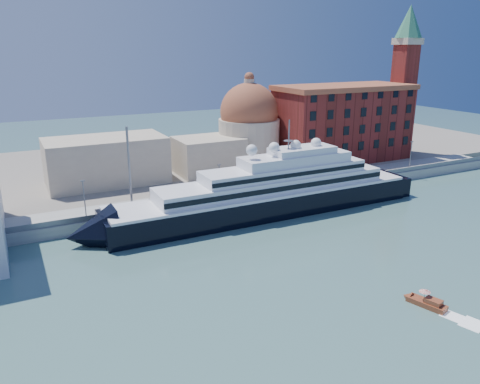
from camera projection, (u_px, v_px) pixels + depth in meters
ground at (292, 260)px, 83.06m from camera, size 400.00×400.00×0.00m
quay at (215, 200)px, 111.66m from camera, size 180.00×10.00×2.50m
land at (162, 164)px, 146.67m from camera, size 260.00×72.00×2.00m
quay_fence at (222, 198)px, 107.28m from camera, size 180.00×0.10×1.20m
superyacht at (257, 197)px, 103.81m from camera, size 82.10×11.38×24.54m
water_taxi at (428, 303)px, 67.91m from camera, size 3.41×5.90×2.66m
warehouse at (343, 122)px, 145.76m from camera, size 43.00×19.00×23.25m
campanile at (405, 71)px, 151.71m from camera, size 8.40×8.40×47.00m
church at (201, 141)px, 131.78m from camera, size 66.00×18.00×25.50m
lamp_posts at (164, 173)px, 102.18m from camera, size 120.80×2.40×18.00m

